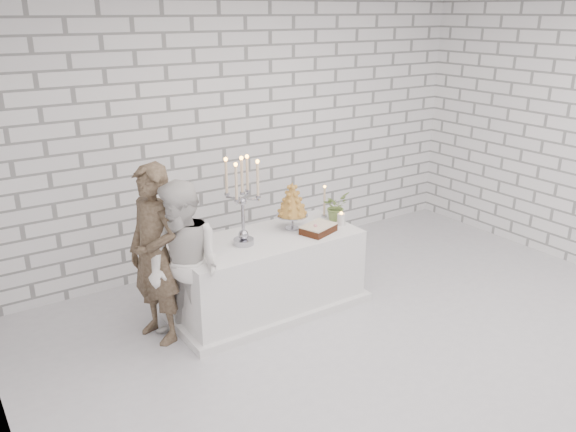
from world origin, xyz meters
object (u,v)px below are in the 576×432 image
at_px(groom, 155,255).
at_px(candelabra, 243,201).
at_px(cake_table, 268,273).
at_px(croquembouche, 292,206).
at_px(bride, 185,267).

bearing_deg(groom, candelabra, 67.11).
xyz_separation_m(cake_table, candelabra, (-0.27, -0.02, 0.79)).
relative_size(groom, candelabra, 1.93).
distance_m(cake_table, groom, 1.17).
height_order(candelabra, croquembouche, candelabra).
height_order(cake_table, groom, groom).
relative_size(groom, bride, 1.08).
distance_m(cake_table, candelabra, 0.84).
bearing_deg(croquembouche, groom, 179.13).
relative_size(candelabra, croquembouche, 1.73).
bearing_deg(groom, bride, 14.68).
relative_size(cake_table, groom, 1.12).
distance_m(candelabra, croquembouche, 0.63).
xyz_separation_m(candelabra, croquembouche, (0.59, 0.08, -0.18)).
distance_m(groom, croquembouche, 1.43).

